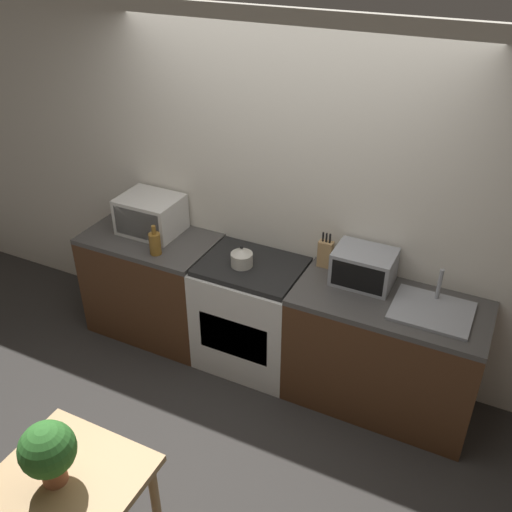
# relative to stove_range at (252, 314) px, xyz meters

# --- Properties ---
(ground_plane) EXTENTS (16.00, 16.00, 0.00)m
(ground_plane) POSITION_rel_stove_range_xyz_m (0.12, -0.72, -0.45)
(ground_plane) COLOR #33302D
(wall_back) EXTENTS (10.00, 0.06, 2.60)m
(wall_back) POSITION_rel_stove_range_xyz_m (0.12, 0.34, 0.85)
(wall_back) COLOR silver
(wall_back) RESTS_ON ground_plane
(counter_left_run) EXTENTS (1.05, 0.62, 0.90)m
(counter_left_run) POSITION_rel_stove_range_xyz_m (-0.91, 0.00, 0.00)
(counter_left_run) COLOR #4C2D19
(counter_left_run) RESTS_ON ground_plane
(counter_right_run) EXTENTS (1.29, 0.62, 0.90)m
(counter_right_run) POSITION_rel_stove_range_xyz_m (1.03, 0.00, 0.00)
(counter_right_run) COLOR #4C2D19
(counter_right_run) RESTS_ON ground_plane
(stove_range) EXTENTS (0.77, 0.62, 0.90)m
(stove_range) POSITION_rel_stove_range_xyz_m (0.00, 0.00, 0.00)
(stove_range) COLOR silver
(stove_range) RESTS_ON ground_plane
(kettle) EXTENTS (0.16, 0.16, 0.17)m
(kettle) POSITION_rel_stove_range_xyz_m (-0.06, -0.04, 0.52)
(kettle) COLOR beige
(kettle) RESTS_ON stove_range
(microwave) EXTENTS (0.47, 0.38, 0.29)m
(microwave) POSITION_rel_stove_range_xyz_m (-0.94, 0.10, 0.60)
(microwave) COLOR silver
(microwave) RESTS_ON counter_left_run
(bottle) EXTENTS (0.09, 0.09, 0.24)m
(bottle) POSITION_rel_stove_range_xyz_m (-0.71, -0.18, 0.54)
(bottle) COLOR olive
(bottle) RESTS_ON counter_left_run
(knife_block) EXTENTS (0.10, 0.06, 0.27)m
(knife_block) POSITION_rel_stove_range_xyz_m (0.49, 0.22, 0.56)
(knife_block) COLOR tan
(knife_block) RESTS_ON counter_right_run
(toaster_oven) EXTENTS (0.41, 0.30, 0.24)m
(toaster_oven) POSITION_rel_stove_range_xyz_m (0.79, 0.14, 0.57)
(toaster_oven) COLOR #999BA0
(toaster_oven) RESTS_ON counter_right_run
(sink_basin) EXTENTS (0.50, 0.41, 0.24)m
(sink_basin) POSITION_rel_stove_range_xyz_m (1.30, 0.01, 0.47)
(sink_basin) COLOR #999BA0
(sink_basin) RESTS_ON counter_right_run
(dining_table) EXTENTS (0.72, 0.61, 0.76)m
(dining_table) POSITION_rel_stove_range_xyz_m (-0.04, -1.90, 0.18)
(dining_table) COLOR tan
(dining_table) RESTS_ON ground_plane
(potted_plant) EXTENTS (0.27, 0.27, 0.36)m
(potted_plant) POSITION_rel_stove_range_xyz_m (-0.08, -1.96, 0.52)
(potted_plant) COLOR #9E5B3D
(potted_plant) RESTS_ON dining_table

